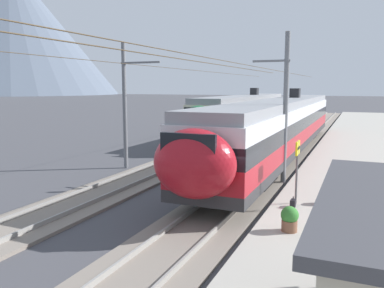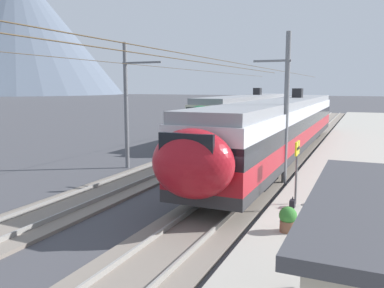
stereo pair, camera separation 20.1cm
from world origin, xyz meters
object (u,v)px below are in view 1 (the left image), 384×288
at_px(catenary_mast_mid, 283,106).
at_px(platform_sign, 297,158).
at_px(handbag_near_sign, 293,203).
at_px(potted_plant_by_shelter, 333,193).
at_px(potted_plant_platform_edge, 290,218).
at_px(catenary_mast_far_side, 127,102).
at_px(train_near_platform, 282,124).
at_px(passenger_walking, 351,247).
at_px(train_far_track, 243,113).
at_px(handbag_beside_passenger, 341,262).

relative_size(catenary_mast_mid, platform_sign, 19.45).
bearing_deg(handbag_near_sign, potted_plant_by_shelter, -51.90).
bearing_deg(platform_sign, potted_plant_platform_edge, -174.95).
height_order(catenary_mast_mid, catenary_mast_far_side, catenary_mast_mid).
bearing_deg(platform_sign, handbag_near_sign, 177.85).
relative_size(train_near_platform, handbag_near_sign, 76.45).
distance_m(passenger_walking, potted_plant_by_shelter, 6.55).
height_order(train_near_platform, train_far_track, same).
height_order(train_far_track, platform_sign, train_far_track).
distance_m(train_far_track, catenary_mast_mid, 18.81).
bearing_deg(catenary_mast_far_side, train_far_track, -6.56).
xyz_separation_m(catenary_mast_far_side, potted_plant_platform_edge, (-7.49, -10.40, -3.05)).
height_order(train_near_platform, handbag_near_sign, train_near_platform).
bearing_deg(potted_plant_by_shelter, train_near_platform, 19.93).
bearing_deg(catenary_mast_mid, catenary_mast_far_side, 87.73).
bearing_deg(train_far_track, train_near_platform, -151.62).
distance_m(train_near_platform, train_far_track, 11.54).
height_order(catenary_mast_mid, handbag_beside_passenger, catenary_mast_mid).
relative_size(train_near_platform, potted_plant_by_shelter, 40.54).
height_order(train_far_track, handbag_beside_passenger, train_far_track).
bearing_deg(potted_plant_by_shelter, catenary_mast_mid, 35.71).
bearing_deg(handbag_near_sign, train_near_platform, 12.58).
height_order(train_near_platform, catenary_mast_mid, catenary_mast_mid).
relative_size(passenger_walking, potted_plant_platform_edge, 2.18).
distance_m(platform_sign, handbag_near_sign, 1.66).
relative_size(train_far_track, potted_plant_platform_edge, 30.77).
xyz_separation_m(train_near_platform, passenger_walking, (-17.40, -4.70, -0.94)).
bearing_deg(train_far_track, catenary_mast_far_side, 173.44).
bearing_deg(potted_plant_by_shelter, platform_sign, 111.86).
bearing_deg(passenger_walking, potted_plant_platform_edge, 30.61).
bearing_deg(platform_sign, potted_plant_by_shelter, -68.14).
relative_size(train_near_platform, passenger_walking, 18.48).
distance_m(passenger_walking, handbag_beside_passenger, 1.27).
height_order(train_near_platform, passenger_walking, train_near_platform).
height_order(passenger_walking, potted_plant_by_shelter, passenger_walking).
xyz_separation_m(handbag_near_sign, potted_plant_platform_edge, (-2.50, -0.28, 0.27)).
distance_m(handbag_near_sign, potted_plant_platform_edge, 2.53).
xyz_separation_m(passenger_walking, potted_plant_by_shelter, (6.48, 0.74, -0.52)).
xyz_separation_m(train_far_track, handbag_beside_passenger, (-26.58, -10.00, -1.72)).
distance_m(potted_plant_platform_edge, potted_plant_by_shelter, 3.66).
bearing_deg(handbag_beside_passenger, potted_plant_platform_edge, 38.15).
xyz_separation_m(train_far_track, catenary_mast_mid, (-17.45, -6.84, 1.58)).
xyz_separation_m(handbag_beside_passenger, potted_plant_platform_edge, (1.99, 1.56, 0.27)).
bearing_deg(potted_plant_platform_edge, passenger_walking, -149.39).
height_order(train_near_platform, potted_plant_by_shelter, train_near_platform).
bearing_deg(passenger_walking, handbag_beside_passenger, 11.13).
distance_m(handbag_beside_passenger, potted_plant_by_shelter, 5.54).
bearing_deg(train_near_platform, catenary_mast_far_side, 132.97).
bearing_deg(train_near_platform, potted_plant_by_shelter, -160.07).
bearing_deg(passenger_walking, train_near_platform, 15.12).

